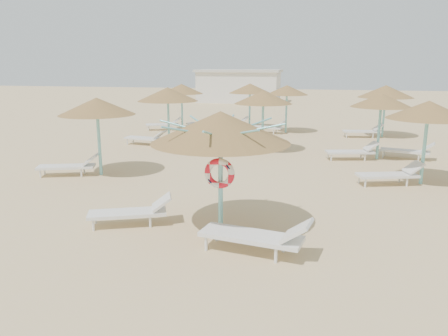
# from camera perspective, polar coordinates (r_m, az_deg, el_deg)

# --- Properties ---
(ground) EXTENTS (120.00, 120.00, 0.00)m
(ground) POSITION_cam_1_polar(r_m,az_deg,el_deg) (10.17, -2.55, -8.34)
(ground) COLOR tan
(ground) RESTS_ON ground
(main_palapa) EXTENTS (3.09, 3.09, 2.77)m
(main_palapa) POSITION_cam_1_polar(r_m,az_deg,el_deg) (9.60, -0.47, 5.27)
(main_palapa) COLOR #77CCCE
(main_palapa) RESTS_ON ground
(lounger_main_a) EXTENTS (2.04, 1.30, 0.72)m
(lounger_main_a) POSITION_cam_1_polar(r_m,az_deg,el_deg) (10.69, -11.80, -5.57)
(lounger_main_a) COLOR silver
(lounger_main_a) RESTS_ON ground
(lounger_main_b) EXTENTS (2.34, 1.05, 0.82)m
(lounger_main_b) POSITION_cam_1_polar(r_m,az_deg,el_deg) (8.95, 4.49, -8.79)
(lounger_main_b) COLOR silver
(lounger_main_b) RESTS_ON ground
(palapa_field) EXTENTS (18.73, 14.87, 2.72)m
(palapa_field) POSITION_cam_1_polar(r_m,az_deg,el_deg) (19.83, 10.36, 8.96)
(palapa_field) COLOR #77CCCE
(palapa_field) RESTS_ON ground
(service_hut) EXTENTS (8.40, 4.40, 3.25)m
(service_hut) POSITION_cam_1_polar(r_m,az_deg,el_deg) (44.97, 1.97, 10.68)
(service_hut) COLOR silver
(service_hut) RESTS_ON ground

